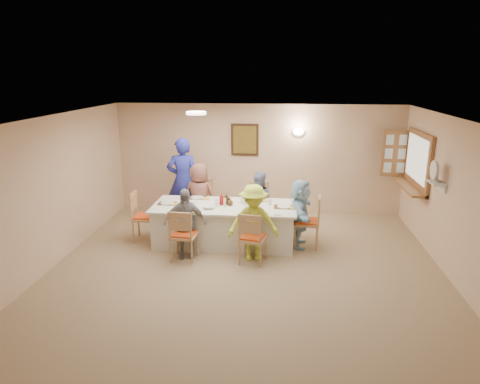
# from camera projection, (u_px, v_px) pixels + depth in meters

# --- Properties ---
(ground) EXTENTS (7.00, 7.00, 0.00)m
(ground) POSITION_uv_depth(u_px,v_px,m) (244.00, 280.00, 6.79)
(ground) COLOR #9D8567
(room_walls) EXTENTS (7.00, 7.00, 7.00)m
(room_walls) POSITION_uv_depth(u_px,v_px,m) (244.00, 188.00, 6.37)
(room_walls) COLOR #D9AC84
(room_walls) RESTS_ON ground
(wall_picture) EXTENTS (0.62, 0.05, 0.72)m
(wall_picture) POSITION_uv_depth(u_px,v_px,m) (245.00, 140.00, 9.67)
(wall_picture) COLOR black
(wall_picture) RESTS_ON room_walls
(wall_sconce) EXTENTS (0.26, 0.09, 0.18)m
(wall_sconce) POSITION_uv_depth(u_px,v_px,m) (298.00, 132.00, 9.48)
(wall_sconce) COLOR white
(wall_sconce) RESTS_ON room_walls
(ceiling_light) EXTENTS (0.36, 0.36, 0.05)m
(ceiling_light) POSITION_uv_depth(u_px,v_px,m) (196.00, 113.00, 7.65)
(ceiling_light) COLOR white
(ceiling_light) RESTS_ON room_walls
(serving_hatch) EXTENTS (0.06, 1.50, 1.15)m
(serving_hatch) POSITION_uv_depth(u_px,v_px,m) (418.00, 161.00, 8.37)
(serving_hatch) COLOR #955D36
(serving_hatch) RESTS_ON room_walls
(hatch_sill) EXTENTS (0.30, 1.50, 0.05)m
(hatch_sill) POSITION_uv_depth(u_px,v_px,m) (409.00, 187.00, 8.52)
(hatch_sill) COLOR #955D36
(hatch_sill) RESTS_ON room_walls
(shutter_door) EXTENTS (0.55, 0.04, 1.00)m
(shutter_door) POSITION_uv_depth(u_px,v_px,m) (395.00, 154.00, 9.12)
(shutter_door) COLOR #955D36
(shutter_door) RESTS_ON room_walls
(fan_shelf) EXTENTS (0.22, 0.36, 0.03)m
(fan_shelf) POSITION_uv_depth(u_px,v_px,m) (437.00, 183.00, 7.11)
(fan_shelf) COLOR white
(fan_shelf) RESTS_ON room_walls
(desk_fan) EXTENTS (0.30, 0.30, 0.28)m
(desk_fan) POSITION_uv_depth(u_px,v_px,m) (436.00, 174.00, 7.07)
(desk_fan) COLOR #A5A5A8
(desk_fan) RESTS_ON fan_shelf
(dining_table) EXTENTS (2.69, 1.14, 0.76)m
(dining_table) POSITION_uv_depth(u_px,v_px,m) (224.00, 224.00, 8.14)
(dining_table) COLOR beige
(dining_table) RESTS_ON ground
(chair_back_left) EXTENTS (0.52, 0.52, 1.04)m
(chair_back_left) POSITION_uv_depth(u_px,v_px,m) (201.00, 204.00, 8.93)
(chair_back_left) COLOR tan
(chair_back_left) RESTS_ON ground
(chair_back_right) EXTENTS (0.47, 0.47, 0.99)m
(chair_back_right) POSITION_uv_depth(u_px,v_px,m) (258.00, 207.00, 8.82)
(chair_back_right) COLOR tan
(chair_back_right) RESTS_ON ground
(chair_front_left) EXTENTS (0.48, 0.48, 0.94)m
(chair_front_left) POSITION_uv_depth(u_px,v_px,m) (184.00, 234.00, 7.41)
(chair_front_left) COLOR tan
(chair_front_left) RESTS_ON ground
(chair_front_right) EXTENTS (0.53, 0.53, 0.93)m
(chair_front_right) POSITION_uv_depth(u_px,v_px,m) (253.00, 237.00, 7.30)
(chair_front_right) COLOR tan
(chair_front_right) RESTS_ON ground
(chair_left_end) EXTENTS (0.50, 0.50, 0.98)m
(chair_left_end) POSITION_uv_depth(u_px,v_px,m) (145.00, 216.00, 8.26)
(chair_left_end) COLOR tan
(chair_left_end) RESTS_ON ground
(chair_right_end) EXTENTS (0.53, 0.53, 1.01)m
(chair_right_end) POSITION_uv_depth(u_px,v_px,m) (307.00, 221.00, 7.96)
(chair_right_end) COLOR tan
(chair_right_end) RESTS_ON ground
(diner_back_left) EXTENTS (0.84, 0.68, 1.41)m
(diner_back_left) POSITION_uv_depth(u_px,v_px,m) (200.00, 197.00, 8.76)
(diner_back_left) COLOR brown
(diner_back_left) RESTS_ON ground
(diner_back_right) EXTENTS (0.66, 0.54, 1.26)m
(diner_back_right) POSITION_uv_depth(u_px,v_px,m) (258.00, 202.00, 8.67)
(diner_back_right) COLOR #7F85B0
(diner_back_right) RESTS_ON ground
(diner_front_left) EXTENTS (0.85, 0.58, 1.25)m
(diner_front_left) POSITION_uv_depth(u_px,v_px,m) (185.00, 223.00, 7.48)
(diner_front_left) COLOR gray
(diner_front_left) RESTS_ON ground
(diner_front_right) EXTENTS (1.04, 0.80, 1.35)m
(diner_front_right) POSITION_uv_depth(u_px,v_px,m) (253.00, 223.00, 7.35)
(diner_front_right) COLOR #D5ED43
(diner_front_right) RESTS_ON ground
(diner_right_end) EXTENTS (1.24, 0.50, 1.30)m
(diner_right_end) POSITION_uv_depth(u_px,v_px,m) (300.00, 213.00, 7.93)
(diner_right_end) COLOR #A6D7EE
(diner_right_end) RESTS_ON ground
(caregiver) EXTENTS (0.84, 0.69, 1.86)m
(caregiver) POSITION_uv_depth(u_px,v_px,m) (183.00, 180.00, 9.20)
(caregiver) COLOR #2830A5
(caregiver) RESTS_ON ground
(placemat_fl) EXTENTS (0.35, 0.26, 0.01)m
(placemat_fl) POSITION_uv_depth(u_px,v_px,m) (188.00, 211.00, 7.70)
(placemat_fl) COLOR #472B19
(placemat_fl) RESTS_ON dining_table
(plate_fl) EXTENTS (0.22, 0.22, 0.01)m
(plate_fl) POSITION_uv_depth(u_px,v_px,m) (188.00, 211.00, 7.69)
(plate_fl) COLOR white
(plate_fl) RESTS_ON dining_table
(napkin_fl) EXTENTS (0.15, 0.15, 0.01)m
(napkin_fl) POSITION_uv_depth(u_px,v_px,m) (197.00, 212.00, 7.63)
(napkin_fl) COLOR gold
(napkin_fl) RESTS_ON dining_table
(placemat_fr) EXTENTS (0.37, 0.27, 0.01)m
(placemat_fr) POSITION_uv_depth(u_px,v_px,m) (254.00, 213.00, 7.58)
(placemat_fr) COLOR #472B19
(placemat_fr) RESTS_ON dining_table
(plate_fr) EXTENTS (0.24, 0.24, 0.01)m
(plate_fr) POSITION_uv_depth(u_px,v_px,m) (254.00, 213.00, 7.58)
(plate_fr) COLOR white
(plate_fr) RESTS_ON dining_table
(napkin_fr) EXTENTS (0.13, 0.13, 0.01)m
(napkin_fr) POSITION_uv_depth(u_px,v_px,m) (265.00, 214.00, 7.51)
(napkin_fr) COLOR gold
(napkin_fr) RESTS_ON dining_table
(placemat_bl) EXTENTS (0.32, 0.24, 0.01)m
(placemat_bl) POSITION_uv_depth(u_px,v_px,m) (197.00, 198.00, 8.50)
(placemat_bl) COLOR #472B19
(placemat_bl) RESTS_ON dining_table
(plate_bl) EXTENTS (0.26, 0.26, 0.02)m
(plate_bl) POSITION_uv_depth(u_px,v_px,m) (197.00, 197.00, 8.50)
(plate_bl) COLOR white
(plate_bl) RESTS_ON dining_table
(napkin_bl) EXTENTS (0.14, 0.14, 0.01)m
(napkin_bl) POSITION_uv_depth(u_px,v_px,m) (206.00, 199.00, 8.43)
(napkin_bl) COLOR gold
(napkin_bl) RESTS_ON dining_table
(placemat_br) EXTENTS (0.33, 0.24, 0.01)m
(placemat_br) POSITION_uv_depth(u_px,v_px,m) (257.00, 200.00, 8.38)
(placemat_br) COLOR #472B19
(placemat_br) RESTS_ON dining_table
(plate_br) EXTENTS (0.26, 0.26, 0.02)m
(plate_br) POSITION_uv_depth(u_px,v_px,m) (257.00, 199.00, 8.38)
(plate_br) COLOR white
(plate_br) RESTS_ON dining_table
(napkin_br) EXTENTS (0.13, 0.13, 0.01)m
(napkin_br) POSITION_uv_depth(u_px,v_px,m) (266.00, 200.00, 8.32)
(napkin_br) COLOR gold
(napkin_br) RESTS_ON dining_table
(placemat_le) EXTENTS (0.34, 0.25, 0.01)m
(placemat_le) POSITION_uv_depth(u_px,v_px,m) (167.00, 203.00, 8.15)
(placemat_le) COLOR #472B19
(placemat_le) RESTS_ON dining_table
(plate_le) EXTENTS (0.25, 0.25, 0.02)m
(plate_le) POSITION_uv_depth(u_px,v_px,m) (167.00, 203.00, 8.14)
(plate_le) COLOR white
(plate_le) RESTS_ON dining_table
(napkin_le) EXTENTS (0.14, 0.14, 0.01)m
(napkin_le) POSITION_uv_depth(u_px,v_px,m) (176.00, 204.00, 8.08)
(napkin_le) COLOR gold
(napkin_le) RESTS_ON dining_table
(placemat_re) EXTENTS (0.37, 0.28, 0.01)m
(placemat_re) POSITION_uv_depth(u_px,v_px,m) (284.00, 207.00, 7.93)
(placemat_re) COLOR #472B19
(placemat_re) RESTS_ON dining_table
(plate_re) EXTENTS (0.25, 0.25, 0.02)m
(plate_re) POSITION_uv_depth(u_px,v_px,m) (284.00, 206.00, 7.93)
(plate_re) COLOR white
(plate_re) RESTS_ON dining_table
(napkin_re) EXTENTS (0.14, 0.14, 0.01)m
(napkin_re) POSITION_uv_depth(u_px,v_px,m) (294.00, 208.00, 7.86)
(napkin_re) COLOR gold
(napkin_re) RESTS_ON dining_table
(teacup_a) EXTENTS (0.12, 0.12, 0.09)m
(teacup_a) POSITION_uv_depth(u_px,v_px,m) (180.00, 207.00, 7.78)
(teacup_a) COLOR white
(teacup_a) RESTS_ON dining_table
(teacup_b) EXTENTS (0.15, 0.15, 0.09)m
(teacup_b) POSITION_uv_depth(u_px,v_px,m) (246.00, 196.00, 8.49)
(teacup_b) COLOR white
(teacup_b) RESTS_ON dining_table
(bowl_a) EXTENTS (0.23, 0.23, 0.06)m
(bowl_a) POSITION_uv_depth(u_px,v_px,m) (209.00, 207.00, 7.85)
(bowl_a) COLOR white
(bowl_a) RESTS_ON dining_table
(bowl_b) EXTENTS (0.34, 0.34, 0.07)m
(bowl_b) POSITION_uv_depth(u_px,v_px,m) (245.00, 201.00, 8.21)
(bowl_b) COLOR white
(bowl_b) RESTS_ON dining_table
(condiment_ketchup) EXTENTS (0.13, 0.13, 0.23)m
(condiment_ketchup) POSITION_uv_depth(u_px,v_px,m) (221.00, 199.00, 8.04)
(condiment_ketchup) COLOR #B20F11
(condiment_ketchup) RESTS_ON dining_table
(condiment_brown) EXTENTS (0.14, 0.14, 0.21)m
(condiment_brown) POSITION_uv_depth(u_px,v_px,m) (226.00, 199.00, 8.10)
(condiment_brown) COLOR #422C11
(condiment_brown) RESTS_ON dining_table
(condiment_malt) EXTENTS (0.17, 0.17, 0.15)m
(condiment_malt) POSITION_uv_depth(u_px,v_px,m) (230.00, 201.00, 8.02)
(condiment_malt) COLOR #422C11
(condiment_malt) RESTS_ON dining_table
(drinking_glass) EXTENTS (0.07, 0.07, 0.10)m
(drinking_glass) POSITION_uv_depth(u_px,v_px,m) (217.00, 201.00, 8.09)
(drinking_glass) COLOR silver
(drinking_glass) RESTS_ON dining_table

